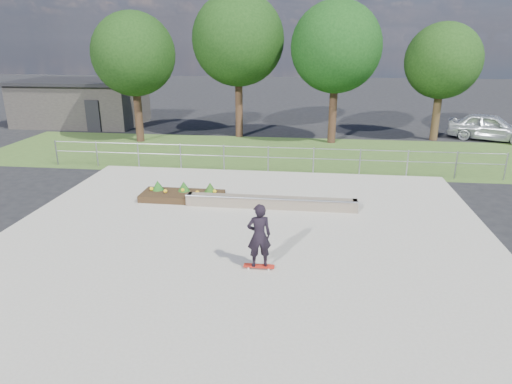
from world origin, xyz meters
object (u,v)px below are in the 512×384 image
skateboarder (259,236)px  parked_car (490,127)px  planter_bed (183,194)px  grind_ledge (271,202)px

skateboarder → parked_car: (11.53, 17.43, -0.20)m
planter_bed → grind_ledge: bearing=-9.1°
skateboarder → parked_car: size_ratio=0.39×
planter_bed → parked_car: parked_car is taller
parked_car → grind_ledge: bearing=160.9°
grind_ledge → skateboarder: bearing=-88.5°
grind_ledge → planter_bed: bearing=170.9°
grind_ledge → parked_car: size_ratio=1.31×
grind_ledge → parked_car: bearing=48.1°
skateboarder → grind_ledge: bearing=91.5°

